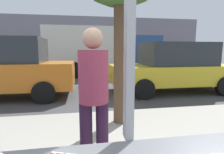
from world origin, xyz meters
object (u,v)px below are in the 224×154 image
(parked_car_orange, at_px, (5,68))
(box_truck, at_px, (101,50))
(parked_car_yellow, at_px, (174,67))
(pedestrian, at_px, (94,94))

(parked_car_orange, xyz_separation_m, box_truck, (3.56, 4.81, 0.61))
(parked_car_yellow, relative_size, pedestrian, 2.78)
(parked_car_orange, bearing_deg, pedestrian, -58.99)
(pedestrian, bearing_deg, parked_car_yellow, 52.39)
(box_truck, bearing_deg, parked_car_orange, -126.47)
(parked_car_orange, bearing_deg, parked_car_yellow, -0.00)
(pedestrian, bearing_deg, box_truck, 83.23)
(parked_car_yellow, distance_m, box_truck, 5.30)
(parked_car_orange, height_order, box_truck, box_truck)
(parked_car_orange, bearing_deg, box_truck, 53.53)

